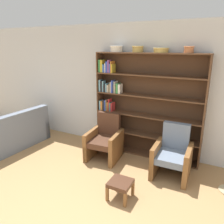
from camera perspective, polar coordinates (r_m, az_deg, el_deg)
The scene contains 10 objects.
wall_back at distance 4.76m, azimuth 7.07°, elevation 5.74°, with size 12.00×0.06×2.75m.
bookshelf at distance 4.66m, azimuth 6.77°, elevation 1.57°, with size 2.25×0.30×2.16m.
bowl_copper at distance 4.68m, azimuth 1.19°, elevation 16.24°, with size 0.27×0.27×0.12m.
bowl_terracotta at distance 4.49m, azimuth 6.76°, elevation 16.09°, with size 0.23×0.23×0.12m.
bowl_olive at distance 4.34m, azimuth 12.68°, elevation 15.55°, with size 0.30×0.30×0.09m.
bowl_stoneware at distance 4.24m, azimuth 19.46°, elevation 15.22°, with size 0.19×0.19×0.12m.
couch at distance 5.61m, azimuth -24.79°, elevation -5.40°, with size 0.91×1.72×0.87m.
armchair_leather at distance 4.62m, azimuth -1.80°, elevation -7.28°, with size 0.70×0.74×0.93m.
armchair_cushioned at distance 4.18m, azimuth 15.54°, elevation -10.68°, with size 0.66×0.70×0.93m.
footstool at distance 3.54m, azimuth 2.20°, elevation -18.40°, with size 0.34×0.34×0.30m.
Camera 1 is at (1.63, -1.70, 2.29)m, focal length 35.00 mm.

